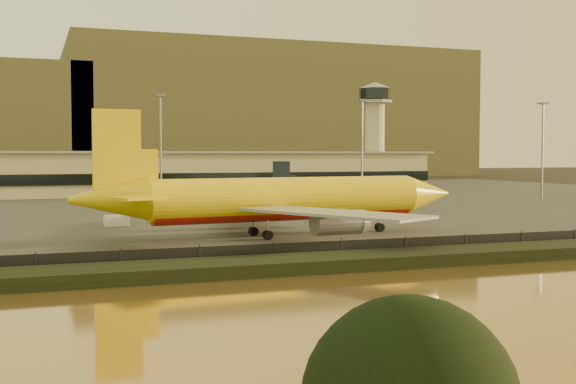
{
  "coord_description": "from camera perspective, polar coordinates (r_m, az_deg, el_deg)",
  "views": [
    {
      "loc": [
        -38.35,
        -85.67,
        11.93
      ],
      "look_at": [
        -3.35,
        12.0,
        6.5
      ],
      "focal_mm": 45.0,
      "sensor_mm": 36.0,
      "label": 1
    }
  ],
  "objects": [
    {
      "name": "ground",
      "position": [
        94.62,
        4.38,
        -4.26
      ],
      "size": [
        900.0,
        900.0,
        0.0
      ],
      "primitive_type": "plane",
      "color": "black",
      "rests_on": "ground"
    },
    {
      "name": "embankment",
      "position": [
        79.45,
        9.41,
        -5.17
      ],
      "size": [
        320.0,
        7.0,
        1.4
      ],
      "primitive_type": "cube",
      "color": "black",
      "rests_on": "ground"
    },
    {
      "name": "tarmac",
      "position": [
        185.07,
        -7.72,
        -0.69
      ],
      "size": [
        320.0,
        220.0,
        0.2
      ],
      "primitive_type": "cube",
      "color": "#2D2D2D",
      "rests_on": "ground"
    },
    {
      "name": "perimeter_fence",
      "position": [
        82.85,
        8.06,
        -4.4
      ],
      "size": [
        300.0,
        0.05,
        2.2
      ],
      "primitive_type": "cube",
      "color": "black",
      "rests_on": "tarmac"
    },
    {
      "name": "terminal_building",
      "position": [
        212.63,
        -13.28,
        1.39
      ],
      "size": [
        202.0,
        25.0,
        12.6
      ],
      "color": "tan",
      "rests_on": "tarmac"
    },
    {
      "name": "control_tower",
      "position": [
        242.44,
        6.88,
        5.28
      ],
      "size": [
        11.2,
        11.2,
        35.5
      ],
      "color": "tan",
      "rests_on": "tarmac"
    },
    {
      "name": "apron_light_masts",
      "position": [
        169.34,
        -1.35,
        4.27
      ],
      "size": [
        152.2,
        12.2,
        25.4
      ],
      "color": "slate",
      "rests_on": "tarmac"
    },
    {
      "name": "distant_hills",
      "position": [
        426.48,
        -17.41,
        5.48
      ],
      "size": [
        470.0,
        160.0,
        70.0
      ],
      "color": "brown",
      "rests_on": "ground"
    },
    {
      "name": "dhl_cargo_jet",
      "position": [
        102.48,
        -0.58,
        -0.64
      ],
      "size": [
        58.64,
        57.21,
        17.51
      ],
      "rotation": [
        0.0,
        0.0,
        0.09
      ],
      "color": "#DDBB0B",
      "rests_on": "tarmac"
    },
    {
      "name": "white_narrowbody_jet",
      "position": [
        156.75,
        4.6,
        -0.18
      ],
      "size": [
        34.71,
        32.97,
        10.23
      ],
      "rotation": [
        0.0,
        0.0,
        -0.32
      ],
      "color": "silver",
      "rests_on": "tarmac"
    },
    {
      "name": "gse_vehicle_yellow",
      "position": [
        128.01,
        6.11,
        -1.9
      ],
      "size": [
        4.04,
        2.49,
        1.69
      ],
      "primitive_type": "cube",
      "rotation": [
        0.0,
        0.0,
        -0.23
      ],
      "color": "#DDBB0B",
      "rests_on": "tarmac"
    },
    {
      "name": "gse_vehicle_white",
      "position": [
        121.44,
        -13.38,
        -2.2
      ],
      "size": [
        4.14,
        2.16,
        1.79
      ],
      "primitive_type": "cube",
      "rotation": [
        0.0,
        0.0,
        0.09
      ],
      "color": "silver",
      "rests_on": "tarmac"
    }
  ]
}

